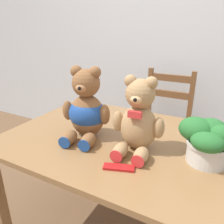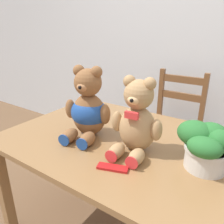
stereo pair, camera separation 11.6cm
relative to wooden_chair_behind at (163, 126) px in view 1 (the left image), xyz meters
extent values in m
cube|color=silver|center=(-0.06, 0.36, 0.83)|extent=(8.00, 0.04, 2.60)
cube|color=olive|center=(-0.06, -0.80, 0.23)|extent=(1.28, 0.94, 0.03)
cube|color=olive|center=(-0.65, -0.38, -0.13)|extent=(0.06, 0.06, 0.68)
cube|color=olive|center=(0.53, -0.38, -0.13)|extent=(0.06, 0.06, 0.68)
cube|color=brown|center=(0.00, -0.05, -0.02)|extent=(0.42, 0.42, 0.03)
cube|color=brown|center=(0.19, -0.24, -0.25)|extent=(0.04, 0.04, 0.43)
cube|color=brown|center=(-0.19, -0.24, -0.25)|extent=(0.04, 0.04, 0.43)
cube|color=brown|center=(0.19, 0.14, 0.01)|extent=(0.04, 0.04, 0.96)
cube|color=brown|center=(-0.19, 0.14, 0.01)|extent=(0.04, 0.04, 0.96)
cube|color=brown|center=(0.00, 0.14, 0.42)|extent=(0.34, 0.03, 0.06)
cube|color=brown|center=(0.00, 0.14, 0.27)|extent=(0.34, 0.03, 0.06)
ellipsoid|color=brown|center=(-0.23, -0.86, 0.36)|extent=(0.23, 0.20, 0.25)
sphere|color=brown|center=(-0.23, -0.86, 0.55)|extent=(0.15, 0.15, 0.15)
sphere|color=brown|center=(-0.18, -0.85, 0.61)|extent=(0.06, 0.06, 0.06)
sphere|color=brown|center=(-0.28, -0.87, 0.61)|extent=(0.06, 0.06, 0.06)
ellipsoid|color=#B2794C|center=(-0.22, -0.92, 0.54)|extent=(0.07, 0.07, 0.05)
sphere|color=black|center=(-0.21, -0.94, 0.55)|extent=(0.02, 0.02, 0.02)
ellipsoid|color=brown|center=(-0.12, -0.86, 0.39)|extent=(0.07, 0.07, 0.12)
ellipsoid|color=brown|center=(-0.33, -0.90, 0.39)|extent=(0.07, 0.07, 0.12)
ellipsoid|color=brown|center=(-0.15, -0.97, 0.28)|extent=(0.10, 0.13, 0.07)
cylinder|color=#1E4793|center=(-0.14, -1.03, 0.28)|extent=(0.07, 0.02, 0.07)
ellipsoid|color=brown|center=(-0.26, -0.99, 0.28)|extent=(0.10, 0.13, 0.07)
cylinder|color=#1E4793|center=(-0.25, -1.05, 0.28)|extent=(0.07, 0.02, 0.07)
ellipsoid|color=#1E4793|center=(-0.23, -0.86, 0.38)|extent=(0.25, 0.22, 0.18)
ellipsoid|color=tan|center=(0.08, -0.86, 0.36)|extent=(0.20, 0.17, 0.23)
sphere|color=tan|center=(0.08, -0.86, 0.54)|extent=(0.15, 0.15, 0.15)
sphere|color=tan|center=(0.13, -0.85, 0.59)|extent=(0.06, 0.06, 0.06)
sphere|color=tan|center=(0.03, -0.86, 0.59)|extent=(0.06, 0.06, 0.06)
ellipsoid|color=#E5B279|center=(0.09, -0.91, 0.53)|extent=(0.07, 0.06, 0.05)
sphere|color=black|center=(0.09, -0.94, 0.53)|extent=(0.02, 0.02, 0.02)
ellipsoid|color=tan|center=(0.19, -0.87, 0.38)|extent=(0.06, 0.06, 0.11)
ellipsoid|color=tan|center=(-0.02, -0.89, 0.38)|extent=(0.06, 0.06, 0.11)
ellipsoid|color=tan|center=(0.15, -0.98, 0.28)|extent=(0.08, 0.12, 0.07)
cylinder|color=red|center=(0.15, -1.03, 0.28)|extent=(0.06, 0.01, 0.06)
ellipsoid|color=tan|center=(0.04, -0.98, 0.28)|extent=(0.08, 0.12, 0.07)
cylinder|color=red|center=(0.05, -1.04, 0.28)|extent=(0.06, 0.01, 0.06)
cube|color=red|center=(0.09, -0.93, 0.46)|extent=(0.07, 0.03, 0.03)
cylinder|color=beige|center=(0.41, -0.83, 0.29)|extent=(0.18, 0.18, 0.11)
cylinder|color=beige|center=(0.41, -0.83, 0.34)|extent=(0.20, 0.20, 0.02)
ellipsoid|color=#286B2D|center=(0.46, -0.83, 0.38)|extent=(0.11, 0.10, 0.11)
ellipsoid|color=#286B2D|center=(0.41, -0.79, 0.39)|extent=(0.14, 0.12, 0.10)
ellipsoid|color=#286B2D|center=(0.35, -0.81, 0.39)|extent=(0.16, 0.14, 0.12)
ellipsoid|color=#286B2D|center=(0.41, -0.89, 0.37)|extent=(0.14, 0.11, 0.09)
cube|color=red|center=(0.08, -1.07, 0.25)|extent=(0.15, 0.09, 0.01)
camera|label=1|loc=(0.44, -1.81, 0.83)|focal=35.00mm
camera|label=2|loc=(0.54, -1.75, 0.83)|focal=35.00mm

